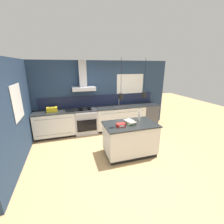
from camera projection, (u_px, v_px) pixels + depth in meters
The scene contains 12 objects.
ground_plane at pixel (116, 153), 4.30m from camera, with size 16.00×16.00×0.00m, color tan.
wall_back at pixel (99, 95), 5.72m from camera, with size 5.60×2.25×2.60m.
wall_left at pixel (19, 110), 3.87m from camera, with size 0.08×3.80×2.60m.
counter_run_left at pixel (55, 124), 5.23m from camera, with size 1.36×0.64×0.91m.
counter_run_sink at pixel (120, 117), 5.92m from camera, with size 1.93×0.64×1.25m.
oven_range at pixel (86, 121), 5.53m from camera, with size 0.80×0.66×0.91m.
dishwasher at pixel (148, 114), 6.27m from camera, with size 0.60×0.65×0.91m.
kitchen_island at pixel (130, 139), 4.18m from camera, with size 1.43×0.87×0.91m.
bottle_on_island at pixel (139, 115), 4.24m from camera, with size 0.07×0.07×0.36m.
book_stack at pixel (130, 122), 4.03m from camera, with size 0.27×0.37×0.09m.
red_supply_box at pixel (121, 125), 3.84m from camera, with size 0.22×0.15×0.09m.
yellow_toolbox at pixel (52, 110), 5.06m from camera, with size 0.34×0.18×0.19m.
Camera 1 is at (-1.22, -3.55, 2.41)m, focal length 24.00 mm.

